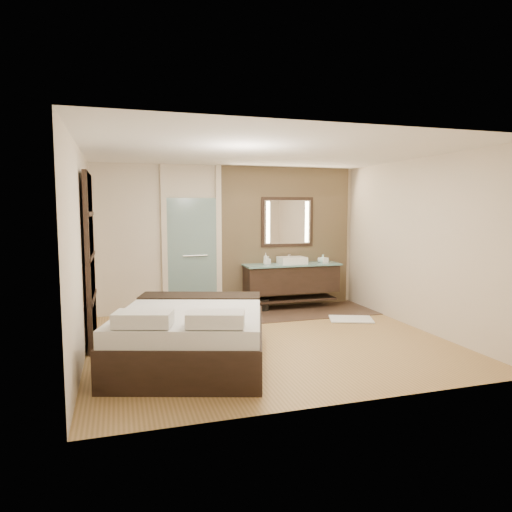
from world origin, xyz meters
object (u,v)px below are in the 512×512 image
object	(u,v)px
vanity	(291,278)
bed	(192,335)
mirror_unit	(287,222)
waste_bin	(264,305)

from	to	relation	value
vanity	bed	bearing A→B (deg)	-132.60
mirror_unit	waste_bin	world-z (taller)	mirror_unit
vanity	waste_bin	bearing A→B (deg)	-173.17
waste_bin	vanity	bearing A→B (deg)	6.83
vanity	mirror_unit	world-z (taller)	mirror_unit
bed	mirror_unit	bearing A→B (deg)	67.33
mirror_unit	bed	bearing A→B (deg)	-130.01
vanity	mirror_unit	size ratio (longest dim) A/B	1.75
bed	waste_bin	bearing A→B (deg)	71.90
vanity	bed	distance (m)	3.41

